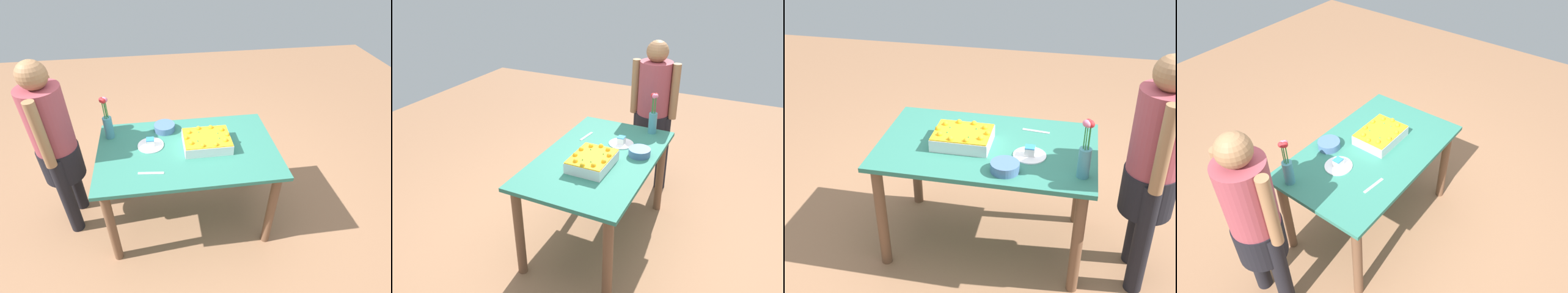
{
  "view_description": "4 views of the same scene",
  "coord_description": "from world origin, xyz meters",
  "views": [
    {
      "loc": [
        -0.19,
        -1.82,
        2.23
      ],
      "look_at": [
        0.05,
        -0.07,
        0.85
      ],
      "focal_mm": 28.0,
      "sensor_mm": 36.0,
      "label": 1
    },
    {
      "loc": [
        2.34,
        1.03,
        2.18
      ],
      "look_at": [
        0.06,
        -0.06,
        0.88
      ],
      "focal_mm": 35.0,
      "sensor_mm": 36.0,
      "label": 2
    },
    {
      "loc": [
        -0.49,
        2.62,
        2.33
      ],
      "look_at": [
        0.03,
        0.08,
        0.81
      ],
      "focal_mm": 45.0,
      "sensor_mm": 36.0,
      "label": 3
    },
    {
      "loc": [
        -1.74,
        -1.32,
        2.64
      ],
      "look_at": [
        0.02,
        -0.01,
        0.81
      ],
      "focal_mm": 35.0,
      "sensor_mm": 36.0,
      "label": 4
    }
  ],
  "objects": [
    {
      "name": "serving_plate_with_slice",
      "position": [
        -0.28,
        0.08,
        0.79
      ],
      "size": [
        0.2,
        0.2,
        0.07
      ],
      "color": "white",
      "rests_on": "dining_table"
    },
    {
      "name": "person_standing",
      "position": [
        -0.98,
        0.13,
        0.85
      ],
      "size": [
        0.31,
        0.45,
        1.49
      ],
      "color": "black",
      "rests_on": "ground_plane"
    },
    {
      "name": "ground_plane",
      "position": [
        0.0,
        0.0,
        0.0
      ],
      "size": [
        8.0,
        8.0,
        0.0
      ],
      "primitive_type": "plane",
      "color": "#9A6C4C"
    },
    {
      "name": "cake_knife",
      "position": [
        -0.28,
        -0.24,
        0.78
      ],
      "size": [
        0.18,
        0.04,
        0.0
      ],
      "primitive_type": "cube",
      "rotation": [
        0.0,
        0.0,
        3.03
      ],
      "color": "silver",
      "rests_on": "dining_table"
    },
    {
      "name": "fruit_bowl",
      "position": [
        -0.16,
        0.28,
        0.81
      ],
      "size": [
        0.17,
        0.17,
        0.06
      ],
      "primitive_type": "cylinder",
      "color": "#496C9B",
      "rests_on": "dining_table"
    },
    {
      "name": "sheet_cake",
      "position": [
        0.15,
        0.02,
        0.83
      ],
      "size": [
        0.36,
        0.28,
        0.11
      ],
      "color": "white",
      "rests_on": "dining_table"
    },
    {
      "name": "flower_vase",
      "position": [
        -0.6,
        0.24,
        0.93
      ],
      "size": [
        0.07,
        0.07,
        0.36
      ],
      "color": "teal",
      "rests_on": "dining_table"
    },
    {
      "name": "dining_table",
      "position": [
        0.0,
        0.0,
        0.65
      ],
      "size": [
        1.37,
        0.84,
        0.78
      ],
      "color": "#317663",
      "rests_on": "ground_plane"
    }
  ]
}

